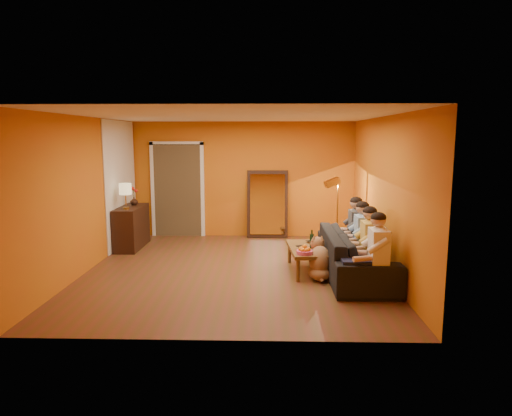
{
  "coord_description": "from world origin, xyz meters",
  "views": [
    {
      "loc": [
        0.57,
        -7.56,
        2.26
      ],
      "look_at": [
        0.35,
        0.5,
        1.0
      ],
      "focal_mm": 32.0,
      "sensor_mm": 36.0,
      "label": 1
    }
  ],
  "objects_px": {
    "person_mid_right": "(363,238)",
    "mirror_frame": "(267,204)",
    "table_lamp": "(126,196)",
    "person_mid_left": "(370,246)",
    "coffee_table": "(308,259)",
    "vase": "(134,201)",
    "sideboard": "(132,227)",
    "person_far_right": "(356,231)",
    "floor_lamp": "(337,216)",
    "dog": "(320,258)",
    "wine_bottle": "(312,239)",
    "person_far_left": "(378,255)",
    "tumbler": "(315,243)",
    "sofa": "(355,254)",
    "laptop": "(317,242)"
  },
  "relations": [
    {
      "from": "tumbler",
      "to": "person_mid_right",
      "type": "bearing_deg",
      "value": -16.37
    },
    {
      "from": "person_mid_right",
      "to": "vase",
      "type": "height_order",
      "value": "person_mid_right"
    },
    {
      "from": "sofa",
      "to": "coffee_table",
      "type": "bearing_deg",
      "value": 74.84
    },
    {
      "from": "mirror_frame",
      "to": "sofa",
      "type": "xyz_separation_m",
      "value": [
        1.45,
        -2.89,
        -0.4
      ]
    },
    {
      "from": "coffee_table",
      "to": "laptop",
      "type": "height_order",
      "value": "laptop"
    },
    {
      "from": "wine_bottle",
      "to": "person_mid_right",
      "type": "bearing_deg",
      "value": -3.68
    },
    {
      "from": "sideboard",
      "to": "coffee_table",
      "type": "xyz_separation_m",
      "value": [
        3.49,
        -1.61,
        -0.21
      ]
    },
    {
      "from": "coffee_table",
      "to": "dog",
      "type": "distance_m",
      "value": 0.46
    },
    {
      "from": "sofa",
      "to": "person_mid_left",
      "type": "distance_m",
      "value": 0.53
    },
    {
      "from": "sideboard",
      "to": "person_mid_left",
      "type": "relative_size",
      "value": 0.97
    },
    {
      "from": "floor_lamp",
      "to": "vase",
      "type": "height_order",
      "value": "floor_lamp"
    },
    {
      "from": "mirror_frame",
      "to": "wine_bottle",
      "type": "relative_size",
      "value": 4.9
    },
    {
      "from": "coffee_table",
      "to": "vase",
      "type": "xyz_separation_m",
      "value": [
        -3.49,
        1.86,
        0.72
      ]
    },
    {
      "from": "sofa",
      "to": "floor_lamp",
      "type": "relative_size",
      "value": 1.72
    },
    {
      "from": "dog",
      "to": "person_far_right",
      "type": "distance_m",
      "value": 1.16
    },
    {
      "from": "person_mid_right",
      "to": "mirror_frame",
      "type": "bearing_deg",
      "value": 119.5
    },
    {
      "from": "mirror_frame",
      "to": "sofa",
      "type": "height_order",
      "value": "mirror_frame"
    },
    {
      "from": "table_lamp",
      "to": "dog",
      "type": "distance_m",
      "value": 4.1
    },
    {
      "from": "coffee_table",
      "to": "person_far_right",
      "type": "height_order",
      "value": "person_far_right"
    },
    {
      "from": "sofa",
      "to": "wine_bottle",
      "type": "height_order",
      "value": "wine_bottle"
    },
    {
      "from": "sideboard",
      "to": "dog",
      "type": "xyz_separation_m",
      "value": [
        3.64,
        -2.02,
        -0.08
      ]
    },
    {
      "from": "laptop",
      "to": "mirror_frame",
      "type": "bearing_deg",
      "value": 92.52
    },
    {
      "from": "floor_lamp",
      "to": "dog",
      "type": "relative_size",
      "value": 2.07
    },
    {
      "from": "person_mid_right",
      "to": "sideboard",
      "type": "bearing_deg",
      "value": 158.6
    },
    {
      "from": "person_far_right",
      "to": "tumbler",
      "type": "relative_size",
      "value": 12.84
    },
    {
      "from": "dog",
      "to": "tumbler",
      "type": "distance_m",
      "value": 0.55
    },
    {
      "from": "sofa",
      "to": "dog",
      "type": "relative_size",
      "value": 3.56
    },
    {
      "from": "floor_lamp",
      "to": "wine_bottle",
      "type": "bearing_deg",
      "value": -124.75
    },
    {
      "from": "person_far_left",
      "to": "person_mid_right",
      "type": "xyz_separation_m",
      "value": [
        0.0,
        1.1,
        0.0
      ]
    },
    {
      "from": "dog",
      "to": "vase",
      "type": "xyz_separation_m",
      "value": [
        -3.64,
        2.27,
        0.59
      ]
    },
    {
      "from": "sideboard",
      "to": "person_mid_right",
      "type": "bearing_deg",
      "value": -21.4
    },
    {
      "from": "wine_bottle",
      "to": "tumbler",
      "type": "xyz_separation_m",
      "value": [
        0.07,
        0.17,
        -0.11
      ]
    },
    {
      "from": "mirror_frame",
      "to": "person_mid_left",
      "type": "height_order",
      "value": "mirror_frame"
    },
    {
      "from": "person_mid_left",
      "to": "laptop",
      "type": "xyz_separation_m",
      "value": [
        -0.7,
        1.0,
        -0.18
      ]
    },
    {
      "from": "floor_lamp",
      "to": "sideboard",
      "type": "bearing_deg",
      "value": 166.12
    },
    {
      "from": "sofa",
      "to": "floor_lamp",
      "type": "height_order",
      "value": "floor_lamp"
    },
    {
      "from": "wine_bottle",
      "to": "sofa",
      "type": "bearing_deg",
      "value": -12.35
    },
    {
      "from": "coffee_table",
      "to": "dog",
      "type": "height_order",
      "value": "dog"
    },
    {
      "from": "coffee_table",
      "to": "floor_lamp",
      "type": "height_order",
      "value": "floor_lamp"
    },
    {
      "from": "sideboard",
      "to": "dog",
      "type": "distance_m",
      "value": 4.17
    },
    {
      "from": "floor_lamp",
      "to": "person_far_left",
      "type": "distance_m",
      "value": 2.63
    },
    {
      "from": "laptop",
      "to": "person_mid_left",
      "type": "bearing_deg",
      "value": -73.15
    },
    {
      "from": "table_lamp",
      "to": "person_mid_left",
      "type": "bearing_deg",
      "value": -24.19
    },
    {
      "from": "sideboard",
      "to": "person_mid_right",
      "type": "relative_size",
      "value": 0.97
    },
    {
      "from": "person_far_left",
      "to": "vase",
      "type": "height_order",
      "value": "person_far_left"
    },
    {
      "from": "table_lamp",
      "to": "floor_lamp",
      "type": "bearing_deg",
      "value": 1.42
    },
    {
      "from": "tumbler",
      "to": "laptop",
      "type": "bearing_deg",
      "value": 75.38
    },
    {
      "from": "floor_lamp",
      "to": "tumbler",
      "type": "height_order",
      "value": "floor_lamp"
    },
    {
      "from": "mirror_frame",
      "to": "wine_bottle",
      "type": "height_order",
      "value": "mirror_frame"
    },
    {
      "from": "sofa",
      "to": "wine_bottle",
      "type": "xyz_separation_m",
      "value": [
        -0.7,
        0.15,
        0.21
      ]
    }
  ]
}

